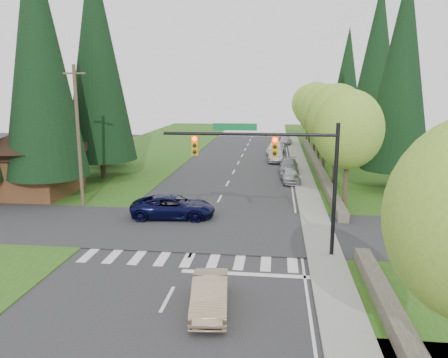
% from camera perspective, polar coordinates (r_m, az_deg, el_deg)
% --- Properties ---
extents(ground, '(120.00, 120.00, 0.00)m').
position_cam_1_polar(ground, '(19.48, -6.68, -13.97)').
color(ground, '#28282B').
rests_on(ground, ground).
extents(grass_east, '(14.00, 110.00, 0.06)m').
position_cam_1_polar(grass_east, '(38.95, 19.67, -1.32)').
color(grass_east, '#294A13').
rests_on(grass_east, ground).
extents(grass_west, '(14.00, 110.00, 0.06)m').
position_cam_1_polar(grass_west, '(41.70, -17.74, -0.35)').
color(grass_west, '#294A13').
rests_on(grass_west, ground).
extents(cross_street, '(120.00, 8.00, 0.10)m').
position_cam_1_polar(cross_street, '(26.75, -2.67, -6.58)').
color(cross_street, '#28282B').
rests_on(cross_street, ground).
extents(sidewalk_east, '(1.80, 80.00, 0.13)m').
position_cam_1_polar(sidewalk_east, '(39.99, 10.50, -0.43)').
color(sidewalk_east, gray).
rests_on(sidewalk_east, ground).
extents(curb_east, '(0.20, 80.00, 0.13)m').
position_cam_1_polar(curb_east, '(39.95, 9.29, -0.40)').
color(curb_east, gray).
rests_on(curb_east, ground).
extents(stone_wall_south, '(0.70, 14.00, 0.70)m').
position_cam_1_polar(stone_wall_south, '(16.77, 22.03, -18.03)').
color(stone_wall_south, '#4C4438').
rests_on(stone_wall_south, ground).
extents(stone_wall_north, '(0.70, 40.00, 0.70)m').
position_cam_1_polar(stone_wall_north, '(47.90, 11.98, 1.88)').
color(stone_wall_north, '#4C4438').
rests_on(stone_wall_north, ground).
extents(traffic_signal, '(8.70, 0.37, 6.80)m').
position_cam_1_polar(traffic_signal, '(21.79, 7.07, 2.60)').
color(traffic_signal, black).
rests_on(traffic_signal, ground).
extents(brown_building, '(8.40, 8.40, 5.40)m').
position_cam_1_polar(brown_building, '(37.74, -23.93, 2.76)').
color(brown_building, '#4C2D19').
rests_on(brown_building, ground).
extents(utility_pole, '(1.60, 0.24, 10.00)m').
position_cam_1_polar(utility_pole, '(32.28, -18.48, 5.37)').
color(utility_pole, '#473828').
rests_on(utility_pole, ground).
extents(decid_tree_0, '(4.80, 4.80, 8.37)m').
position_cam_1_polar(decid_tree_0, '(31.53, 15.95, 6.22)').
color(decid_tree_0, '#38281C').
rests_on(decid_tree_0, ground).
extents(decid_tree_1, '(5.20, 5.20, 8.80)m').
position_cam_1_polar(decid_tree_1, '(38.43, 14.52, 7.54)').
color(decid_tree_1, '#38281C').
rests_on(decid_tree_1, ground).
extents(decid_tree_2, '(5.00, 5.00, 8.82)m').
position_cam_1_polar(decid_tree_2, '(45.34, 13.14, 8.38)').
color(decid_tree_2, '#38281C').
rests_on(decid_tree_2, ground).
extents(decid_tree_3, '(5.00, 5.00, 8.55)m').
position_cam_1_polar(decid_tree_3, '(52.32, 12.43, 8.56)').
color(decid_tree_3, '#38281C').
rests_on(decid_tree_3, ground).
extents(decid_tree_4, '(5.40, 5.40, 9.18)m').
position_cam_1_polar(decid_tree_4, '(59.27, 11.91, 9.33)').
color(decid_tree_4, '#38281C').
rests_on(decid_tree_4, ground).
extents(decid_tree_5, '(4.80, 4.80, 8.30)m').
position_cam_1_polar(decid_tree_5, '(66.25, 11.21, 9.14)').
color(decid_tree_5, '#38281C').
rests_on(decid_tree_5, ground).
extents(decid_tree_6, '(5.20, 5.20, 8.86)m').
position_cam_1_polar(decid_tree_6, '(73.22, 10.90, 9.66)').
color(decid_tree_6, '#38281C').
rests_on(decid_tree_6, ground).
extents(conifer_w_a, '(6.12, 6.12, 19.80)m').
position_cam_1_polar(conifer_w_a, '(35.57, -22.97, 14.74)').
color(conifer_w_a, '#38281C').
rests_on(conifer_w_a, ground).
extents(conifer_w_b, '(5.44, 5.44, 17.80)m').
position_cam_1_polar(conifer_w_b, '(40.47, -23.79, 12.79)').
color(conifer_w_b, '#38281C').
rests_on(conifer_w_b, ground).
extents(conifer_w_c, '(6.46, 6.46, 20.80)m').
position_cam_1_polar(conifer_w_c, '(42.36, -16.30, 15.27)').
color(conifer_w_c, '#38281C').
rests_on(conifer_w_c, ground).
extents(conifer_w_e, '(5.78, 5.78, 18.80)m').
position_cam_1_polar(conifer_w_e, '(48.61, -15.64, 13.63)').
color(conifer_w_e, '#38281C').
rests_on(conifer_w_e, ground).
extents(conifer_e_a, '(5.44, 5.44, 17.80)m').
position_cam_1_polar(conifer_e_a, '(38.29, 22.21, 13.02)').
color(conifer_e_a, '#38281C').
rests_on(conifer_e_a, ground).
extents(conifer_e_b, '(6.12, 6.12, 19.80)m').
position_cam_1_polar(conifer_e_b, '(52.18, 19.33, 13.81)').
color(conifer_e_b, '#38281C').
rests_on(conifer_e_b, ground).
extents(conifer_e_c, '(5.10, 5.10, 16.80)m').
position_cam_1_polar(conifer_e_c, '(65.74, 15.76, 12.19)').
color(conifer_e_c, '#38281C').
rests_on(conifer_e_c, ground).
extents(sedan_champagne, '(1.77, 4.02, 1.28)m').
position_cam_1_polar(sedan_champagne, '(17.39, -1.86, -14.87)').
color(sedan_champagne, tan).
rests_on(sedan_champagne, ground).
extents(suv_navy, '(5.66, 2.98, 1.52)m').
position_cam_1_polar(suv_navy, '(28.94, -6.64, -3.63)').
color(suv_navy, black).
rests_on(suv_navy, ground).
extents(parked_car_a, '(1.89, 4.01, 1.33)m').
position_cam_1_polar(parked_car_a, '(39.81, 8.67, 0.45)').
color(parked_car_a, '#A9A9AE').
rests_on(parked_car_a, ground).
extents(parked_car_b, '(1.96, 4.60, 1.32)m').
position_cam_1_polar(parked_car_b, '(44.64, 8.49, 1.70)').
color(parked_car_b, gray).
rests_on(parked_car_b, ground).
extents(parked_car_c, '(1.63, 4.52, 1.48)m').
position_cam_1_polar(parked_car_c, '(50.73, 6.74, 3.06)').
color(parked_car_c, '#A09FA3').
rests_on(parked_car_c, ground).
extents(parked_car_d, '(2.54, 4.97, 1.62)m').
position_cam_1_polar(parked_car_d, '(57.40, 6.78, 4.15)').
color(parked_car_d, white).
rests_on(parked_car_d, ground).
extents(parked_car_e, '(2.15, 4.45, 1.25)m').
position_cam_1_polar(parked_car_e, '(66.08, 8.02, 4.97)').
color(parked_car_e, '#A9A8AD').
rests_on(parked_car_e, ground).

